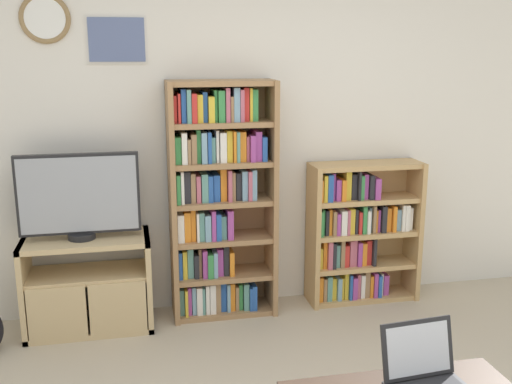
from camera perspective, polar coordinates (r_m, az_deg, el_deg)
The scene contains 6 objects.
wall_back at distance 4.33m, azimuth -1.73°, elevation 5.93°, with size 6.11×0.09×2.60m.
tv_stand at distance 4.25m, azimuth -15.68°, elevation -8.43°, with size 0.84×0.42×0.65m.
television at distance 4.07m, azimuth -16.51°, elevation -0.39°, with size 0.78×0.18×0.57m.
bookshelf_tall at distance 4.20m, azimuth -3.70°, elevation -0.67°, with size 0.73×0.32×1.67m.
bookshelf_short at distance 4.58m, azimuth 9.61°, elevation -3.92°, with size 0.84×0.28×1.06m.
laptop at distance 2.73m, azimuth 15.91°, elevation -16.35°, with size 0.36×0.32×0.27m.
Camera 1 is at (-0.77, -1.99, 1.88)m, focal length 42.00 mm.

